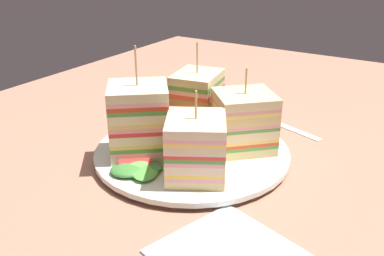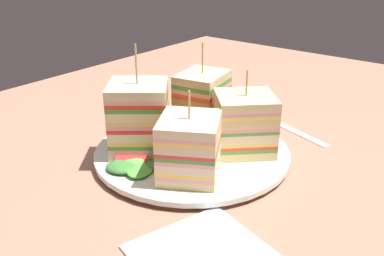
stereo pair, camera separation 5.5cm
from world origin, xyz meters
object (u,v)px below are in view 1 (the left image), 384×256
(sandwich_wedge_2, at_px, (243,121))
(sandwich_wedge_1, at_px, (196,147))
(sandwich_wedge_3, at_px, (197,102))
(chip_pile, at_px, (180,141))
(spoon, at_px, (266,117))
(plate, at_px, (192,152))
(sandwich_wedge_0, at_px, (139,120))

(sandwich_wedge_2, bearing_deg, sandwich_wedge_1, 37.08)
(sandwich_wedge_3, distance_m, chip_pile, 0.08)
(chip_pile, bearing_deg, sandwich_wedge_2, -49.85)
(sandwich_wedge_3, bearing_deg, spoon, 141.93)
(sandwich_wedge_3, bearing_deg, plate, 15.96)
(plate, height_order, spoon, plate)
(sandwich_wedge_1, xyz_separation_m, spoon, (0.23, 0.01, -0.04))
(sandwich_wedge_0, relative_size, chip_pile, 1.80)
(plate, distance_m, spoon, 0.18)
(sandwich_wedge_1, bearing_deg, sandwich_wedge_3, 1.47)
(chip_pile, distance_m, spoon, 0.19)
(sandwich_wedge_0, height_order, spoon, sandwich_wedge_0)
(plate, xyz_separation_m, spoon, (0.17, -0.03, -0.00))
(chip_pile, bearing_deg, spoon, -12.06)
(sandwich_wedge_1, height_order, sandwich_wedge_3, sandwich_wedge_3)
(plate, height_order, sandwich_wedge_0, sandwich_wedge_0)
(sandwich_wedge_0, bearing_deg, sandwich_wedge_1, -45.13)
(sandwich_wedge_3, xyz_separation_m, chip_pile, (-0.07, -0.02, -0.03))
(sandwich_wedge_0, distance_m, spoon, 0.24)
(sandwich_wedge_3, bearing_deg, sandwich_wedge_0, -21.53)
(sandwich_wedge_1, height_order, chip_pile, sandwich_wedge_1)
(plate, bearing_deg, sandwich_wedge_1, -144.12)
(spoon, bearing_deg, sandwich_wedge_2, 118.38)
(sandwich_wedge_2, relative_size, spoon, 0.79)
(sandwich_wedge_1, distance_m, spoon, 0.23)
(sandwich_wedge_0, bearing_deg, chip_pile, -2.83)
(sandwich_wedge_2, xyz_separation_m, spoon, (0.13, 0.02, -0.05))
(plate, relative_size, spoon, 1.86)
(sandwich_wedge_0, relative_size, sandwich_wedge_3, 1.10)
(sandwich_wedge_3, bearing_deg, sandwich_wedge_2, 65.73)
(sandwich_wedge_3, distance_m, spoon, 0.14)
(sandwich_wedge_1, bearing_deg, sandwich_wedge_2, -38.69)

